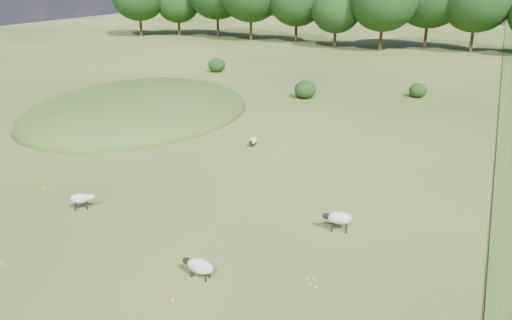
{
  "coord_description": "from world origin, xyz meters",
  "views": [
    {
      "loc": [
        12.65,
        -18.38,
        10.36
      ],
      "look_at": [
        2.0,
        4.0,
        1.0
      ],
      "focal_mm": 35.0,
      "sensor_mm": 36.0,
      "label": 1
    }
  ],
  "objects_px": {
    "sheep_0": "(339,218)",
    "sheep_2": "(199,266)",
    "sheep_1": "(253,140)",
    "sheep_3": "(81,198)"
  },
  "relations": [
    {
      "from": "sheep_0",
      "to": "sheep_2",
      "type": "bearing_deg",
      "value": 41.01
    },
    {
      "from": "sheep_0",
      "to": "sheep_2",
      "type": "distance_m",
      "value": 6.51
    },
    {
      "from": "sheep_0",
      "to": "sheep_1",
      "type": "distance_m",
      "value": 11.74
    },
    {
      "from": "sheep_0",
      "to": "sheep_3",
      "type": "distance_m",
      "value": 11.78
    },
    {
      "from": "sheep_0",
      "to": "sheep_3",
      "type": "xyz_separation_m",
      "value": [
        -11.38,
        -3.07,
        -0.08
      ]
    },
    {
      "from": "sheep_1",
      "to": "sheep_2",
      "type": "bearing_deg",
      "value": 10.97
    },
    {
      "from": "sheep_0",
      "to": "sheep_2",
      "type": "relative_size",
      "value": 1.0
    },
    {
      "from": "sheep_0",
      "to": "sheep_1",
      "type": "xyz_separation_m",
      "value": [
        -8.12,
        8.47,
        -0.27
      ]
    },
    {
      "from": "sheep_0",
      "to": "sheep_1",
      "type": "bearing_deg",
      "value": -62.34
    },
    {
      "from": "sheep_3",
      "to": "sheep_1",
      "type": "bearing_deg",
      "value": 38.78
    }
  ]
}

